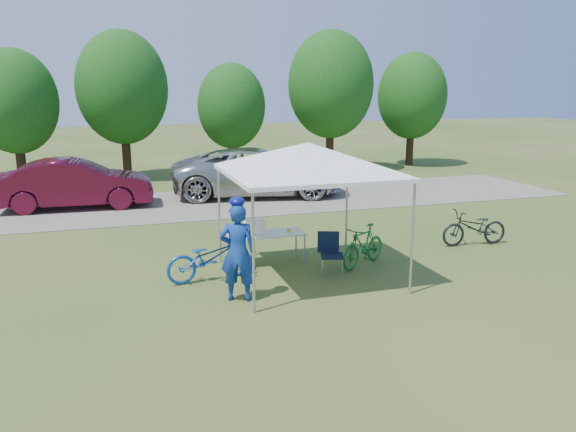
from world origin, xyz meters
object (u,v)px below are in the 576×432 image
at_px(cyclist, 238,252).
at_px(bike_dark, 475,227).
at_px(bike_green, 363,246).
at_px(sedan, 76,184).
at_px(bike_blue, 210,258).
at_px(minivan, 258,172).
at_px(folding_chair, 330,250).
at_px(folding_table, 266,235).
at_px(cooler, 254,227).

relative_size(cyclist, bike_dark, 1.06).
xyz_separation_m(cyclist, bike_dark, (6.29, 1.81, -0.45)).
bearing_deg(bike_green, sedan, -174.22).
xyz_separation_m(bike_blue, minivan, (3.23, 8.45, 0.40)).
bearing_deg(bike_blue, folding_chair, -107.26).
relative_size(folding_table, bike_dark, 0.98).
bearing_deg(bike_blue, minivan, -29.77).
xyz_separation_m(bike_dark, sedan, (-9.45, 7.53, 0.36)).
bearing_deg(sedan, bike_green, -141.09).
xyz_separation_m(folding_table, bike_dark, (5.23, -0.14, -0.20)).
bearing_deg(folding_chair, bike_blue, -169.12).
height_order(folding_chair, cyclist, cyclist).
height_order(bike_green, bike_dark, bike_green).
height_order(bike_blue, bike_green, bike_blue).
bearing_deg(bike_green, folding_chair, -103.81).
xyz_separation_m(cyclist, minivan, (2.92, 9.67, -0.04)).
distance_m(folding_table, folding_chair, 1.52).
distance_m(folding_table, cyclist, 2.23).
relative_size(folding_chair, sedan, 0.18).
bearing_deg(bike_blue, bike_dark, -93.80).
bearing_deg(sedan, folding_table, -148.31).
xyz_separation_m(folding_table, folding_chair, (1.07, -1.08, -0.12)).
bearing_deg(bike_blue, sedan, 10.50).
relative_size(bike_blue, bike_green, 1.18).
relative_size(folding_table, cyclist, 0.93).
height_order(folding_table, bike_dark, bike_dark).
relative_size(folding_table, bike_blue, 0.95).
height_order(cooler, bike_blue, cooler).
distance_m(cyclist, minivan, 10.10).
bearing_deg(sedan, cyclist, -159.31).
relative_size(folding_chair, minivan, 0.15).
relative_size(folding_chair, bike_dark, 0.52).
bearing_deg(bike_green, minivan, 149.41).
bearing_deg(sedan, cooler, -149.93).
bearing_deg(folding_chair, folding_table, 153.97).
distance_m(folding_table, sedan, 8.51).
relative_size(cyclist, minivan, 0.30).
distance_m(folding_chair, minivan, 8.85).
xyz_separation_m(folding_table, cooler, (-0.27, -0.00, 0.21)).
bearing_deg(cooler, folding_chair, -38.84).
relative_size(folding_chair, bike_blue, 0.50).
distance_m(bike_dark, sedan, 12.08).
height_order(cyclist, bike_green, cyclist).
relative_size(bike_blue, bike_dark, 1.04).
bearing_deg(bike_green, folding_table, -143.67).
relative_size(cyclist, bike_blue, 1.02).
bearing_deg(sedan, folding_chair, -146.05).
bearing_deg(minivan, bike_green, -168.57).
distance_m(folding_table, bike_blue, 1.55).
relative_size(cyclist, bike_green, 1.20).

